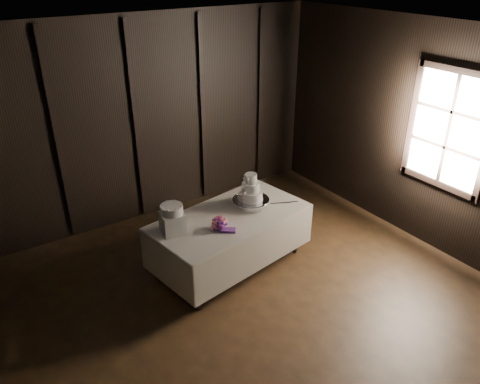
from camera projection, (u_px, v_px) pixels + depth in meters
name	position (u px, v px, depth m)	size (l,w,h in m)	color
room	(290.00, 231.00, 4.12)	(6.08, 7.08, 3.08)	black
window	(449.00, 130.00, 5.87)	(0.06, 1.16, 1.56)	black
display_table	(230.00, 239.00, 5.99)	(2.13, 1.34, 0.76)	silver
cake_stand	(251.00, 202.00, 6.05)	(0.48, 0.48, 0.09)	silver
wedding_cake	(250.00, 190.00, 5.95)	(0.33, 0.30, 0.36)	white
bouquet	(219.00, 224.00, 5.54)	(0.28, 0.38, 0.18)	#E65871
box_pedestal	(173.00, 223.00, 5.44)	(0.26, 0.26, 0.25)	white
small_cake	(172.00, 210.00, 5.36)	(0.26, 0.26, 0.10)	white
cake_knife	(281.00, 203.00, 6.12)	(0.37, 0.02, 0.01)	silver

